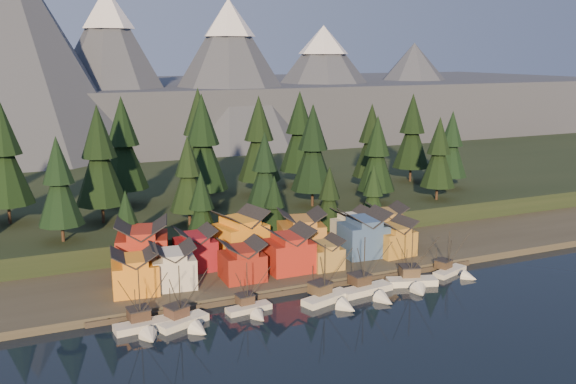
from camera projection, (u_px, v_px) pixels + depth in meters
name	position (u px, v px, depth m)	size (l,w,h in m)	color
ground	(338.00, 321.00, 109.68)	(500.00, 500.00, 0.00)	black
shore_strip	(254.00, 252.00, 145.21)	(400.00, 50.00, 1.50)	#393529
hillside	(193.00, 198.00, 189.33)	(420.00, 100.00, 6.00)	black
dock	(298.00, 287.00, 124.30)	(80.00, 4.00, 1.00)	#473E33
mountain_ridge	(108.00, 94.00, 292.99)	(560.00, 190.00, 90.00)	#484D5D
boat_0	(143.00, 318.00, 105.21)	(9.50, 10.23, 11.91)	beige
boat_1	(186.00, 314.00, 107.04)	(9.68, 10.26, 11.60)	silver
boat_2	(251.00, 303.00, 112.88)	(8.60, 9.22, 9.91)	beige
boat_3	(331.00, 291.00, 117.10)	(10.78, 11.30, 12.06)	white
boat_4	(370.00, 284.00, 121.19)	(11.42, 12.20, 12.16)	silver
boat_5	(414.00, 275.00, 125.46)	(10.59, 11.20, 12.50)	silver
boat_6	(454.00, 266.00, 132.11)	(9.24, 9.65, 10.12)	silver
house_front_0	(135.00, 270.00, 117.98)	(9.19, 8.80, 8.28)	orange
house_front_1	(173.00, 264.00, 121.00)	(8.87, 8.58, 8.38)	beige
house_front_2	(242.00, 259.00, 125.03)	(8.15, 8.21, 7.77)	maroon
house_front_3	(289.00, 248.00, 129.78)	(8.86, 8.45, 9.01)	#A52419
house_front_4	(325.00, 252.00, 131.71)	(6.34, 6.83, 6.40)	#A8813B
house_front_5	(364.00, 232.00, 139.74)	(10.04, 9.24, 9.97)	#365280
house_front_6	(394.00, 236.00, 140.30)	(8.46, 8.06, 7.91)	#B7822F
house_back_0	(142.00, 245.00, 128.37)	(11.99, 11.70, 10.89)	maroon
house_back_1	(195.00, 248.00, 130.85)	(7.70, 7.80, 8.65)	maroon
house_back_2	(240.00, 233.00, 137.62)	(11.79, 11.19, 10.56)	orange
house_back_3	(301.00, 231.00, 140.79)	(11.20, 10.40, 9.74)	#B2732D
house_back_4	(353.00, 227.00, 145.53)	(8.11, 7.79, 8.83)	beige
house_back_5	(386.00, 223.00, 149.05)	(9.68, 9.75, 9.04)	olive
tree_hill_1	(4.00, 156.00, 145.76)	(12.52, 12.52, 29.16)	#332319
tree_hill_2	(59.00, 184.00, 132.68)	(9.63, 9.63, 22.43)	#332319
tree_hill_3	(100.00, 159.00, 146.76)	(11.86, 11.86, 27.62)	#332319
tree_hill_4	(123.00, 147.00, 163.24)	(12.17, 12.17, 28.36)	#332319
tree_hill_5	(188.00, 177.00, 145.80)	(8.91, 8.91, 20.77)	#332319
tree_hill_6	(203.00, 146.00, 161.39)	(12.49, 12.49, 29.10)	#332319
tree_hill_7	(265.00, 172.00, 151.16)	(9.01, 9.01, 20.98)	#332319
tree_hill_8	(259.00, 142.00, 174.96)	(11.90, 11.90, 27.71)	#332319
tree_hill_9	(313.00, 151.00, 163.12)	(11.36, 11.36, 26.46)	#332319
tree_hill_10	(300.00, 134.00, 188.42)	(12.06, 12.06, 28.09)	#332319
tree_hill_11	(377.00, 156.00, 165.40)	(10.01, 10.01, 23.32)	#332319
tree_hill_12	(371.00, 143.00, 182.66)	(10.71, 10.71, 24.94)	#332319
tree_hill_13	(439.00, 155.00, 170.88)	(9.63, 9.63, 22.43)	#332319
tree_hill_14	(412.00, 134.00, 194.95)	(11.56, 11.56, 26.93)	#332319
tree_hill_15	(199.00, 136.00, 178.09)	(12.71, 12.71, 29.60)	#332319
tree_hill_17	(451.00, 147.00, 184.54)	(9.76, 9.76, 22.74)	#332319
tree_shore_0	(127.00, 225.00, 132.03)	(6.91, 6.91, 16.09)	#332319
tree_shore_1	(202.00, 210.00, 138.07)	(8.10, 8.10, 18.86)	#332319
tree_shore_2	(274.00, 208.00, 145.10)	(7.12, 7.12, 16.59)	#332319
tree_shore_3	(329.00, 200.00, 150.53)	(7.61, 7.61, 17.73)	#332319
tree_shore_4	(373.00, 196.00, 155.37)	(7.38, 7.38, 17.19)	#332319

